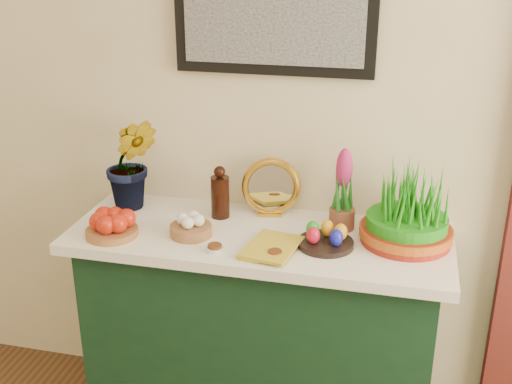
% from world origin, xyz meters
% --- Properties ---
extents(sideboard, '(1.30, 0.45, 0.85)m').
position_xyz_m(sideboard, '(-0.08, 2.00, 0.42)').
color(sideboard, '#12311A').
rests_on(sideboard, ground).
extents(tablecloth, '(1.40, 0.55, 0.04)m').
position_xyz_m(tablecloth, '(-0.08, 2.00, 0.87)').
color(tablecloth, white).
rests_on(tablecloth, sideboard).
extents(hyacinth_green, '(0.30, 0.27, 0.50)m').
position_xyz_m(hyacinth_green, '(-0.62, 2.12, 1.14)').
color(hyacinth_green, '#1F6C1E').
rests_on(hyacinth_green, tablecloth).
extents(apple_bowl, '(0.24, 0.24, 0.10)m').
position_xyz_m(apple_bowl, '(-0.60, 1.85, 0.93)').
color(apple_bowl, '#945C30').
rests_on(apple_bowl, tablecloth).
extents(garlic_basket, '(0.19, 0.19, 0.09)m').
position_xyz_m(garlic_basket, '(-0.32, 1.92, 0.93)').
color(garlic_basket, '#9F6840').
rests_on(garlic_basket, tablecloth).
extents(vinegar_cruet, '(0.07, 0.07, 0.21)m').
position_xyz_m(vinegar_cruet, '(-0.26, 2.11, 0.98)').
color(vinegar_cruet, black).
rests_on(vinegar_cruet, tablecloth).
extents(mirror, '(0.23, 0.10, 0.23)m').
position_xyz_m(mirror, '(-0.08, 2.18, 1.00)').
color(mirror, gold).
rests_on(mirror, tablecloth).
extents(book, '(0.19, 0.25, 0.03)m').
position_xyz_m(book, '(-0.09, 1.89, 0.91)').
color(book, gold).
rests_on(book, tablecloth).
extents(spice_dish_left, '(0.06, 0.06, 0.03)m').
position_xyz_m(spice_dish_left, '(-0.20, 1.82, 0.90)').
color(spice_dish_left, silver).
rests_on(spice_dish_left, tablecloth).
extents(spice_dish_right, '(0.06, 0.06, 0.03)m').
position_xyz_m(spice_dish_right, '(0.02, 1.82, 0.90)').
color(spice_dish_right, silver).
rests_on(spice_dish_right, tablecloth).
extents(egg_plate, '(0.22, 0.22, 0.08)m').
position_xyz_m(egg_plate, '(0.17, 1.95, 0.92)').
color(egg_plate, black).
rests_on(egg_plate, tablecloth).
extents(hyacinth_pink, '(0.10, 0.10, 0.31)m').
position_xyz_m(hyacinth_pink, '(0.21, 2.11, 1.03)').
color(hyacinth_pink, brown).
rests_on(hyacinth_pink, tablecloth).
extents(wheatgrass_sabzeh, '(0.33, 0.33, 0.27)m').
position_xyz_m(wheatgrass_sabzeh, '(0.44, 2.05, 1.01)').
color(wheatgrass_sabzeh, maroon).
rests_on(wheatgrass_sabzeh, tablecloth).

